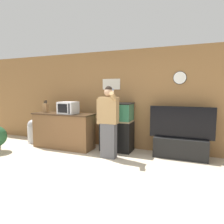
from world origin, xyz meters
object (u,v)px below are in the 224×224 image
knife_block (45,108)px  tv_on_stand (180,143)px  aquarium_on_stand (117,127)px  counter_island (64,131)px  person_standing (108,121)px  trash_bin (33,131)px  microwave (68,108)px

knife_block → tv_on_stand: (3.60, 0.26, -0.71)m
aquarium_on_stand → counter_island: bearing=-167.8°
tv_on_stand → person_standing: 1.74m
aquarium_on_stand → trash_bin: aquarium_on_stand is taller
person_standing → tv_on_stand: bearing=21.2°
person_standing → microwave: bearing=167.9°
knife_block → tv_on_stand: size_ratio=0.23×
microwave → tv_on_stand: bearing=6.8°
microwave → person_standing: person_standing is taller
trash_bin → aquarium_on_stand: bearing=4.6°
knife_block → person_standing: bearing=-9.5°
counter_island → knife_block: size_ratio=5.05×
counter_island → person_standing: 1.51m
tv_on_stand → aquarium_on_stand: bearing=179.8°
aquarium_on_stand → tv_on_stand: (1.56, -0.00, -0.27)m
tv_on_stand → trash_bin: tv_on_stand is taller
tv_on_stand → trash_bin: size_ratio=2.08×
counter_island → aquarium_on_stand: size_ratio=1.37×
aquarium_on_stand → person_standing: size_ratio=0.75×
tv_on_stand → counter_island: bearing=-174.2°
aquarium_on_stand → knife_block: bearing=-172.6°
trash_bin → person_standing: bearing=-8.8°
person_standing → knife_block: bearing=170.5°
knife_block → person_standing: person_standing is taller
microwave → knife_block: (-0.80, 0.07, -0.03)m
person_standing → trash_bin: size_ratio=2.40×
tv_on_stand → person_standing: bearing=-158.8°
aquarium_on_stand → trash_bin: size_ratio=1.80×
counter_island → trash_bin: (-1.16, 0.10, -0.12)m
counter_island → aquarium_on_stand: (1.42, 0.31, 0.15)m
microwave → counter_island: bearing=170.5°
knife_block → trash_bin: size_ratio=0.49×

